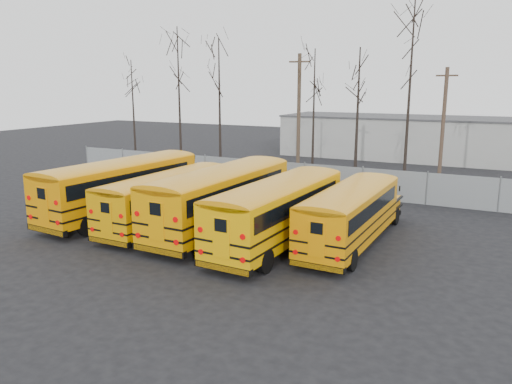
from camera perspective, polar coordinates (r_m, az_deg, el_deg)
The scene contains 16 objects.
ground at distance 23.93m, azimuth -5.12°, elevation -5.47°, with size 120.00×120.00×0.00m, color black.
fence at distance 34.15m, azimuth 5.55°, elevation 1.62°, with size 40.00×0.04×2.00m, color gray.
distant_building at distance 52.55m, azimuth 15.69°, elevation 6.04°, with size 22.00×8.00×4.00m, color #A5A5A1.
bus_a at distance 28.57m, azimuth -14.82°, elevation 1.04°, with size 3.58×11.83×3.26m.
bus_b at distance 26.11m, azimuth -9.85°, elevation -0.30°, with size 2.51×10.24×2.85m.
bus_c at distance 24.90m, azimuth -3.75°, elevation -0.17°, with size 3.01×11.76×3.27m.
bus_d at distance 22.71m, azimuth 2.80°, elevation -1.67°, with size 3.04×11.09×3.07m.
bus_e at distance 23.10m, azimuth 10.93°, elevation -2.06°, with size 2.49×10.05×2.80m.
utility_pole_left at distance 41.01m, azimuth 4.91°, elevation 8.97°, with size 1.71×0.39×9.63m.
utility_pole_right at distance 36.73m, azimuth 20.57°, elevation 6.85°, with size 1.46×0.53×8.37m.
tree_0 at distance 48.13m, azimuth -13.83°, elevation 8.85°, with size 0.26×0.26×9.41m, color black.
tree_1 at distance 43.06m, azimuth -8.76°, elevation 10.34°, with size 0.26×0.26×11.87m, color black.
tree_2 at distance 43.07m, azimuth -4.18°, elevation 9.86°, with size 0.26×0.26×10.99m, color black.
tree_3 at distance 38.44m, azimuth 6.60°, elevation 8.66°, with size 0.26×0.26×9.83m, color black.
tree_4 at distance 35.92m, azimuth 11.50°, elevation 8.17°, with size 0.26×0.26×9.72m, color black.
tree_5 at distance 33.81m, azimuth 17.07°, elevation 9.90°, with size 0.26×0.26×12.38m, color black.
Camera 1 is at (12.16, -19.29, 7.25)m, focal length 35.00 mm.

